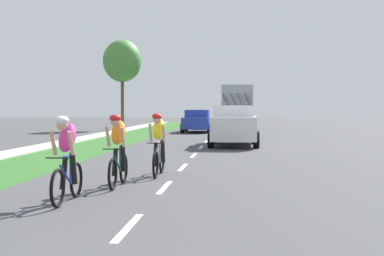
{
  "coord_description": "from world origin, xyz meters",
  "views": [
    {
      "loc": [
        1.57,
        -2.01,
        1.74
      ],
      "look_at": [
        -0.11,
        17.01,
        0.96
      ],
      "focal_mm": 48.89,
      "sensor_mm": 36.0,
      "label": 1
    }
  ],
  "objects_px": {
    "cyclist_lead": "(67,158)",
    "cyclist_distant": "(158,144)",
    "bus_silver": "(237,104)",
    "suv_white": "(234,124)",
    "cyclist_trailing": "(118,150)",
    "street_tree_far": "(122,61)",
    "sedan_blue": "(197,121)"
  },
  "relations": [
    {
      "from": "cyclist_lead",
      "to": "cyclist_distant",
      "type": "bearing_deg",
      "value": 73.83
    },
    {
      "from": "cyclist_lead",
      "to": "bus_silver",
      "type": "relative_size",
      "value": 0.15
    },
    {
      "from": "suv_white",
      "to": "cyclist_trailing",
      "type": "bearing_deg",
      "value": -101.04
    },
    {
      "from": "cyclist_distant",
      "to": "suv_white",
      "type": "distance_m",
      "value": 10.59
    },
    {
      "from": "cyclist_distant",
      "to": "bus_silver",
      "type": "bearing_deg",
      "value": 86.81
    },
    {
      "from": "cyclist_lead",
      "to": "cyclist_trailing",
      "type": "height_order",
      "value": "same"
    },
    {
      "from": "cyclist_distant",
      "to": "street_tree_far",
      "type": "xyz_separation_m",
      "value": [
        -6.69,
        25.75,
        4.32
      ]
    },
    {
      "from": "cyclist_trailing",
      "to": "bus_silver",
      "type": "xyz_separation_m",
      "value": [
        2.52,
        36.22,
        1.17
      ]
    },
    {
      "from": "cyclist_trailing",
      "to": "sedan_blue",
      "type": "xyz_separation_m",
      "value": [
        -0.18,
        24.34,
        -0.04
      ]
    },
    {
      "from": "cyclist_lead",
      "to": "street_tree_far",
      "type": "height_order",
      "value": "street_tree_far"
    },
    {
      "from": "street_tree_far",
      "to": "bus_silver",
      "type": "bearing_deg",
      "value": 45.05
    },
    {
      "from": "suv_white",
      "to": "bus_silver",
      "type": "relative_size",
      "value": 0.41
    },
    {
      "from": "suv_white",
      "to": "cyclist_lead",
      "type": "bearing_deg",
      "value": -101.5
    },
    {
      "from": "bus_silver",
      "to": "street_tree_far",
      "type": "relative_size",
      "value": 1.72
    },
    {
      "from": "cyclist_distant",
      "to": "street_tree_far",
      "type": "distance_m",
      "value": 26.95
    },
    {
      "from": "cyclist_distant",
      "to": "sedan_blue",
      "type": "xyz_separation_m",
      "value": [
        -0.78,
        22.48,
        -0.04
      ]
    },
    {
      "from": "cyclist_lead",
      "to": "suv_white",
      "type": "distance_m",
      "value": 14.5
    },
    {
      "from": "suv_white",
      "to": "sedan_blue",
      "type": "height_order",
      "value": "suv_white"
    },
    {
      "from": "cyclist_lead",
      "to": "sedan_blue",
      "type": "relative_size",
      "value": 0.4
    },
    {
      "from": "sedan_blue",
      "to": "street_tree_far",
      "type": "xyz_separation_m",
      "value": [
        -5.9,
        3.27,
        4.37
      ]
    },
    {
      "from": "bus_silver",
      "to": "sedan_blue",
      "type": "bearing_deg",
      "value": -102.79
    },
    {
      "from": "bus_silver",
      "to": "suv_white",
      "type": "bearing_deg",
      "value": -90.28
    },
    {
      "from": "cyclist_distant",
      "to": "cyclist_trailing",
      "type": "bearing_deg",
      "value": -107.92
    },
    {
      "from": "suv_white",
      "to": "sedan_blue",
      "type": "distance_m",
      "value": 12.32
    },
    {
      "from": "cyclist_lead",
      "to": "bus_silver",
      "type": "height_order",
      "value": "bus_silver"
    },
    {
      "from": "cyclist_lead",
      "to": "cyclist_distant",
      "type": "xyz_separation_m",
      "value": [
        1.1,
        3.78,
        0.0
      ]
    },
    {
      "from": "sedan_blue",
      "to": "bus_silver",
      "type": "distance_m",
      "value": 12.24
    },
    {
      "from": "cyclist_lead",
      "to": "sedan_blue",
      "type": "xyz_separation_m",
      "value": [
        0.31,
        26.26,
        -0.04
      ]
    },
    {
      "from": "cyclist_lead",
      "to": "street_tree_far",
      "type": "relative_size",
      "value": 0.25
    },
    {
      "from": "cyclist_trailing",
      "to": "cyclist_distant",
      "type": "bearing_deg",
      "value": 72.08
    },
    {
      "from": "sedan_blue",
      "to": "cyclist_trailing",
      "type": "bearing_deg",
      "value": -89.57
    },
    {
      "from": "cyclist_distant",
      "to": "bus_silver",
      "type": "relative_size",
      "value": 0.15
    }
  ]
}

